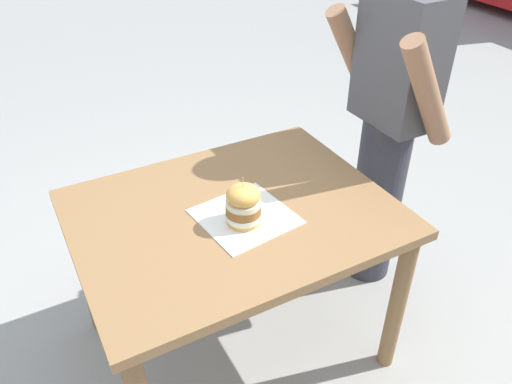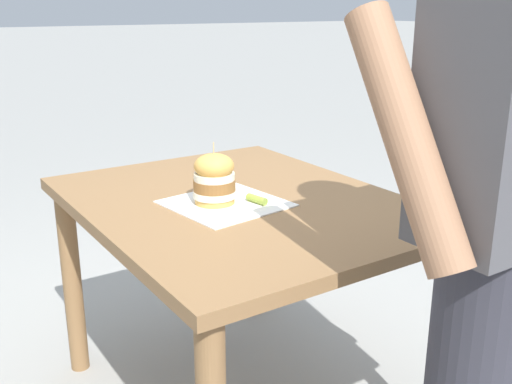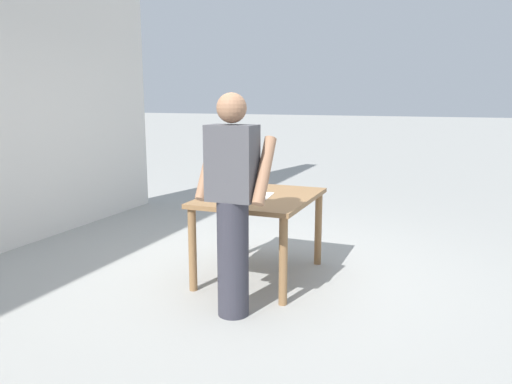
% 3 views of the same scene
% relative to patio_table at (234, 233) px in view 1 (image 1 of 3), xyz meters
% --- Properties ---
extents(ground_plane, '(80.00, 80.00, 0.00)m').
position_rel_patio_table_xyz_m(ground_plane, '(0.00, 0.00, -0.66)').
color(ground_plane, '#9E9E99').
extents(patio_table, '(0.94, 1.20, 0.77)m').
position_rel_patio_table_xyz_m(patio_table, '(0.00, 0.00, 0.00)').
color(patio_table, olive).
rests_on(patio_table, ground).
extents(serving_paper, '(0.37, 0.37, 0.00)m').
position_rel_patio_table_xyz_m(serving_paper, '(0.06, 0.02, 0.12)').
color(serving_paper, white).
rests_on(serving_paper, patio_table).
extents(sandwich, '(0.13, 0.13, 0.19)m').
position_rel_patio_table_xyz_m(sandwich, '(0.09, 0.00, 0.20)').
color(sandwich, gold).
rests_on(sandwich, serving_paper).
extents(pickle_spear, '(0.04, 0.08, 0.02)m').
position_rel_patio_table_xyz_m(pickle_spear, '(-0.02, 0.07, 0.13)').
color(pickle_spear, '#8EA83D').
rests_on(pickle_spear, serving_paper).
extents(diner_across_table, '(0.55, 0.35, 1.69)m').
position_rel_patio_table_xyz_m(diner_across_table, '(-0.11, 0.85, 0.23)').
color(diner_across_table, '#33333D').
rests_on(diner_across_table, ground).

